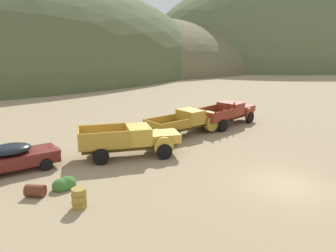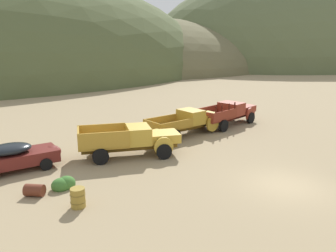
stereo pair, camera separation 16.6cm
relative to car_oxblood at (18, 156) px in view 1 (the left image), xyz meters
The scene contains 10 objects.
ground_plane 14.35m from the car_oxblood, 38.79° to the right, with size 300.00×300.00×0.00m, color #998460.
hill_far_left 70.93m from the car_oxblood, 58.20° to the left, with size 73.95×56.08×25.25m, color brown.
hill_distant 105.53m from the car_oxblood, 32.01° to the left, with size 102.77×73.18×54.63m, color #56603D.
car_oxblood is the anchor object (origin of this frame).
truck_faded_yellow 6.77m from the car_oxblood, ahead, with size 6.49×3.69×1.91m.
truck_mustard 12.43m from the car_oxblood, ahead, with size 6.52×3.04×1.89m.
truck_rust_red 17.28m from the car_oxblood, ahead, with size 6.86×3.72×2.16m.
oil_drum_tipped 3.98m from the car_oxblood, 87.48° to the right, with size 1.04×0.98×0.57m.
oil_drum_foreground 6.25m from the car_oxblood, 74.95° to the right, with size 0.67×0.67×0.88m.
bush_back_edge 4.10m from the car_oxblood, 67.70° to the right, with size 1.18×0.87×0.75m.
Camera 1 is at (-13.06, -10.50, 7.03)m, focal length 36.21 mm.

